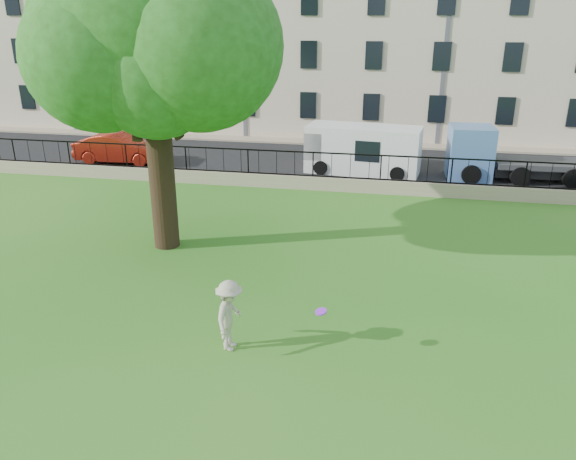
% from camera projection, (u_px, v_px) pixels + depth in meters
% --- Properties ---
extents(ground, '(120.00, 120.00, 0.00)m').
position_uv_depth(ground, '(242.00, 321.00, 14.47)').
color(ground, '#246F1A').
rests_on(ground, ground).
extents(retaining_wall, '(50.00, 0.40, 0.60)m').
position_uv_depth(retaining_wall, '(313.00, 183.00, 25.37)').
color(retaining_wall, gray).
rests_on(retaining_wall, ground).
extents(iron_railing, '(50.00, 0.05, 1.13)m').
position_uv_depth(iron_railing, '(313.00, 164.00, 25.06)').
color(iron_railing, black).
rests_on(iron_railing, retaining_wall).
extents(street, '(60.00, 9.00, 0.01)m').
position_uv_depth(street, '(326.00, 164.00, 29.78)').
color(street, black).
rests_on(street, ground).
extents(sidewalk, '(60.00, 1.40, 0.12)m').
position_uv_depth(sidewalk, '(337.00, 143.00, 34.53)').
color(sidewalk, gray).
rests_on(sidewalk, ground).
extents(building_row, '(56.40, 10.40, 13.80)m').
position_uv_depth(building_row, '(350.00, 23.00, 37.28)').
color(building_row, beige).
rests_on(building_row, ground).
extents(tree, '(8.43, 6.64, 10.66)m').
position_uv_depth(tree, '(146.00, 23.00, 16.77)').
color(tree, black).
rests_on(tree, ground).
extents(man, '(0.71, 1.16, 1.74)m').
position_uv_depth(man, '(230.00, 315.00, 12.98)').
color(man, '#B4AC92').
rests_on(man, ground).
extents(frisbee, '(0.33, 0.34, 0.12)m').
position_uv_depth(frisbee, '(321.00, 312.00, 12.66)').
color(frisbee, '#972AEF').
extents(red_sedan, '(4.82, 1.80, 1.57)m').
position_uv_depth(red_sedan, '(120.00, 149.00, 29.76)').
color(red_sedan, '#A32314').
rests_on(red_sedan, street).
extents(white_van, '(5.75, 2.82, 2.32)m').
position_uv_depth(white_van, '(363.00, 150.00, 27.82)').
color(white_van, silver).
rests_on(white_van, street).
extents(blue_truck, '(6.06, 2.35, 2.51)m').
position_uv_depth(blue_truck, '(513.00, 154.00, 26.51)').
color(blue_truck, '#517ABE').
rests_on(blue_truck, street).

